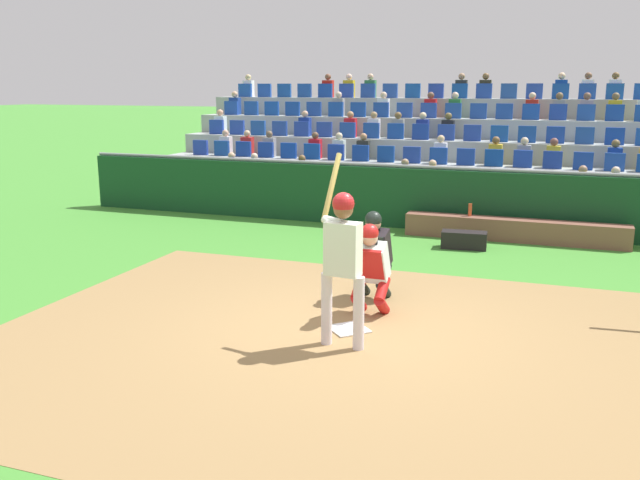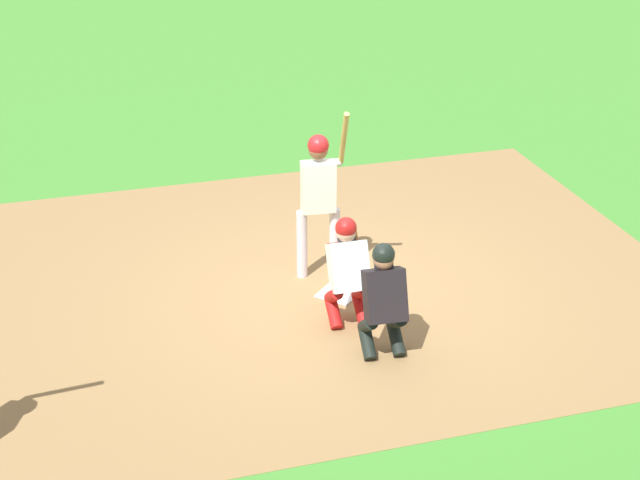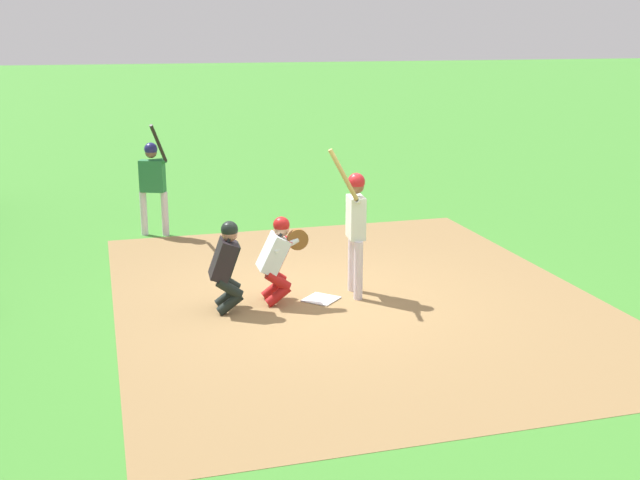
{
  "view_description": "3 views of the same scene",
  "coord_description": "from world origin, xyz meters",
  "px_view_note": "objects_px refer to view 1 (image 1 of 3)",
  "views": [
    {
      "loc": [
        -2.46,
        7.69,
        3.0
      ],
      "look_at": [
        0.54,
        -0.41,
        1.03
      ],
      "focal_mm": 38.15,
      "sensor_mm": 36.0,
      "label": 1
    },
    {
      "loc": [
        -2.93,
        -9.61,
        5.6
      ],
      "look_at": [
        -0.45,
        -0.77,
        1.14
      ],
      "focal_mm": 54.03,
      "sensor_mm": 36.0,
      "label": 2
    },
    {
      "loc": [
        10.52,
        -2.85,
        3.84
      ],
      "look_at": [
        0.46,
        -0.14,
        1.04
      ],
      "focal_mm": 44.43,
      "sensor_mm": 36.0,
      "label": 3
    }
  ],
  "objects_px": {
    "dugout_bench": "(514,230)",
    "catcher_crouching": "(370,264)",
    "batter_at_plate": "(342,252)",
    "home_plate_umpire": "(374,251)",
    "equipment_duffel_bag": "(464,240)",
    "water_bottle_on_bench": "(470,210)",
    "home_plate_marker": "(349,329)"
  },
  "relations": [
    {
      "from": "dugout_bench",
      "to": "catcher_crouching",
      "type": "bearing_deg",
      "value": 74.79
    },
    {
      "from": "batter_at_plate",
      "to": "home_plate_umpire",
      "type": "height_order",
      "value": "batter_at_plate"
    },
    {
      "from": "catcher_crouching",
      "to": "equipment_duffel_bag",
      "type": "height_order",
      "value": "catcher_crouching"
    },
    {
      "from": "batter_at_plate",
      "to": "catcher_crouching",
      "type": "relative_size",
      "value": 1.74
    },
    {
      "from": "batter_at_plate",
      "to": "equipment_duffel_bag",
      "type": "relative_size",
      "value": 2.68
    },
    {
      "from": "batter_at_plate",
      "to": "dugout_bench",
      "type": "distance_m",
      "value": 6.65
    },
    {
      "from": "home_plate_umpire",
      "to": "water_bottle_on_bench",
      "type": "xyz_separation_m",
      "value": [
        -0.71,
        -4.54,
        -0.14
      ]
    },
    {
      "from": "catcher_crouching",
      "to": "batter_at_plate",
      "type": "bearing_deg",
      "value": 90.22
    },
    {
      "from": "catcher_crouching",
      "to": "home_plate_umpire",
      "type": "bearing_deg",
      "value": -78.26
    },
    {
      "from": "dugout_bench",
      "to": "equipment_duffel_bag",
      "type": "xyz_separation_m",
      "value": [
        0.83,
        0.96,
        -0.06
      ]
    },
    {
      "from": "catcher_crouching",
      "to": "dugout_bench",
      "type": "relative_size",
      "value": 0.3
    },
    {
      "from": "batter_at_plate",
      "to": "catcher_crouching",
      "type": "height_order",
      "value": "batter_at_plate"
    },
    {
      "from": "home_plate_umpire",
      "to": "water_bottle_on_bench",
      "type": "height_order",
      "value": "home_plate_umpire"
    },
    {
      "from": "batter_at_plate",
      "to": "equipment_duffel_bag",
      "type": "bearing_deg",
      "value": -96.26
    },
    {
      "from": "equipment_duffel_bag",
      "to": "home_plate_umpire",
      "type": "bearing_deg",
      "value": 72.58
    },
    {
      "from": "catcher_crouching",
      "to": "home_plate_umpire",
      "type": "relative_size",
      "value": 0.98
    },
    {
      "from": "dugout_bench",
      "to": "water_bottle_on_bench",
      "type": "xyz_separation_m",
      "value": [
        0.88,
        -0.02,
        0.35
      ]
    },
    {
      "from": "home_plate_umpire",
      "to": "water_bottle_on_bench",
      "type": "bearing_deg",
      "value": -98.91
    },
    {
      "from": "dugout_bench",
      "to": "water_bottle_on_bench",
      "type": "bearing_deg",
      "value": -1.63
    },
    {
      "from": "batter_at_plate",
      "to": "water_bottle_on_bench",
      "type": "distance_m",
      "value": 6.5
    },
    {
      "from": "catcher_crouching",
      "to": "dugout_bench",
      "type": "xyz_separation_m",
      "value": [
        -1.43,
        -5.27,
        -0.49
      ]
    },
    {
      "from": "home_plate_marker",
      "to": "dugout_bench",
      "type": "height_order",
      "value": "dugout_bench"
    },
    {
      "from": "home_plate_marker",
      "to": "equipment_duffel_bag",
      "type": "height_order",
      "value": "equipment_duffel_bag"
    },
    {
      "from": "batter_at_plate",
      "to": "water_bottle_on_bench",
      "type": "bearing_deg",
      "value": -94.88
    },
    {
      "from": "batter_at_plate",
      "to": "catcher_crouching",
      "type": "distance_m",
      "value": 1.24
    },
    {
      "from": "catcher_crouching",
      "to": "dugout_bench",
      "type": "bearing_deg",
      "value": -105.21
    },
    {
      "from": "home_plate_marker",
      "to": "dugout_bench",
      "type": "relative_size",
      "value": 0.1
    },
    {
      "from": "catcher_crouching",
      "to": "water_bottle_on_bench",
      "type": "height_order",
      "value": "catcher_crouching"
    },
    {
      "from": "home_plate_marker",
      "to": "water_bottle_on_bench",
      "type": "distance_m",
      "value": 5.97
    },
    {
      "from": "home_plate_marker",
      "to": "home_plate_umpire",
      "type": "relative_size",
      "value": 0.34
    },
    {
      "from": "batter_at_plate",
      "to": "home_plate_umpire",
      "type": "relative_size",
      "value": 1.71
    },
    {
      "from": "catcher_crouching",
      "to": "home_plate_marker",
      "type": "bearing_deg",
      "value": 82.24
    }
  ]
}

